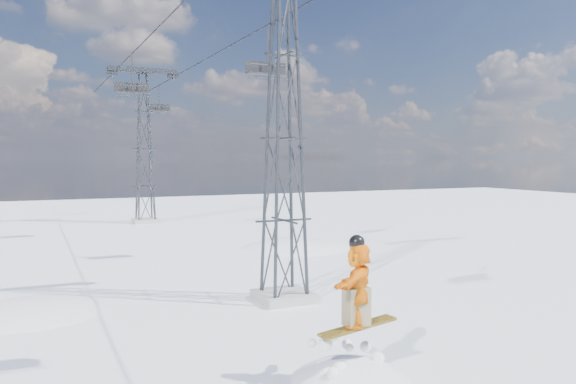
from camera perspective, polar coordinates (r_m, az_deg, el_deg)
name	(u,v)px	position (r m, az deg, el deg)	size (l,w,h in m)	color
lift_tower_near	(284,139)	(18.80, -0.42, 5.37)	(5.20, 1.80, 11.43)	#999999
lift_tower_far	(144,149)	(42.83, -14.38, 4.23)	(5.20, 1.80, 11.43)	#999999
haul_cables	(192,41)	(30.25, -9.75, 14.89)	(4.46, 51.00, 0.06)	black
lift_chair_mid	(267,69)	(26.15, -2.15, 12.34)	(1.99, 0.57, 2.47)	black
lift_chair_far	(132,89)	(34.35, -15.54, 10.07)	(2.01, 0.58, 2.50)	black
lift_chair_extra	(159,108)	(48.44, -12.96, 8.31)	(1.89, 0.54, 2.34)	black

